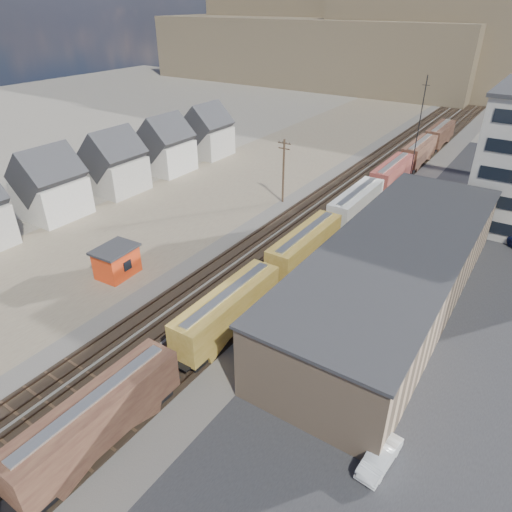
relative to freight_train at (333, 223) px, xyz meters
The scene contains 13 objects.
ground 34.29m from the freight_train, 96.38° to the right, with size 300.00×300.00×0.00m, color #6B6356.
ballast_bed 16.71m from the freight_train, 103.33° to the left, with size 18.00×200.00×0.06m, color #4C4742.
dirt_yard 24.71m from the freight_train, 165.76° to the left, with size 24.00×180.00×0.03m, color brown.
asphalt_lot 18.44m from the freight_train, ahead, with size 26.00×120.00×0.04m, color #232326.
rail_tracks 16.84m from the freight_train, 105.17° to the left, with size 11.40×200.00×0.24m.
freight_train is the anchor object (origin of this frame).
warehouse 14.35m from the freight_train, 38.70° to the right, with size 12.40×40.40×7.25m.
utility_pole_north 14.91m from the freight_train, 146.82° to the left, with size 2.20×0.32×10.00m.
radio_mast 26.89m from the freight_train, 85.17° to the left, with size 1.20×0.16×18.00m.
townhouse_row 38.88m from the freight_train, 166.67° to the right, with size 8.15×68.16×10.47m.
hills_north 134.49m from the freight_train, 91.55° to the left, with size 265.00×80.00×32.00m.
maintenance_shed 27.39m from the freight_train, 128.64° to the right, with size 4.05×5.08×3.56m.
parked_car_white 33.34m from the freight_train, 58.96° to the right, with size 1.56×4.47×1.47m, color white.
Camera 1 is at (25.18, -16.25, 28.23)m, focal length 32.00 mm.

